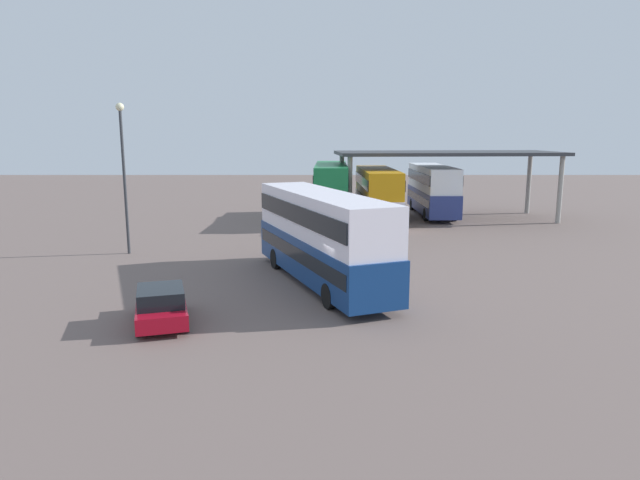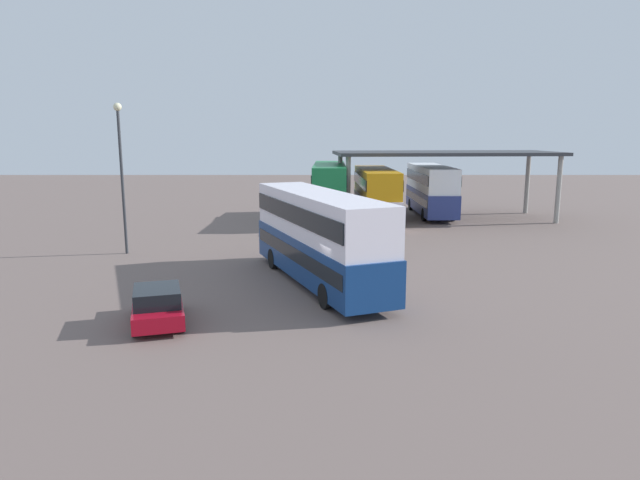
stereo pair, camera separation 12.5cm
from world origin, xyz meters
name	(u,v)px [view 1 (the left image)]	position (x,y,z in m)	size (l,w,h in m)	color
ground_plane	(352,304)	(0.00, 0.00, 0.00)	(140.00, 140.00, 0.00)	#6B5A54
double_decker_main	(320,234)	(-1.28, 3.17, 2.26)	(6.36, 11.42, 4.11)	navy
parked_hatchback	(160,306)	(-6.97, -2.27, 0.67)	(2.66, 3.95, 1.35)	#A50B1D
double_decker_near_canopy	(330,189)	(-0.48, 22.27, 2.36)	(2.72, 10.65, 4.32)	silver
double_decker_mid_row	(376,193)	(3.02, 20.99, 2.21)	(2.77, 10.11, 4.02)	white
double_decker_far_right	(431,188)	(7.90, 24.58, 2.23)	(2.55, 10.09, 4.06)	navy
depot_canopy	(445,156)	(8.52, 22.57, 4.92)	(17.44, 7.78, 5.27)	#33353A
lamppost_tall	(122,161)	(-12.11, 9.59, 5.17)	(0.44, 0.44, 8.28)	#33353A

